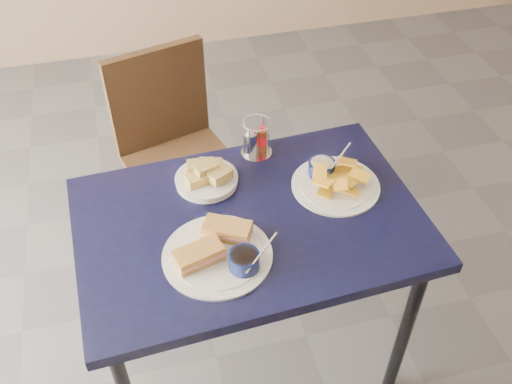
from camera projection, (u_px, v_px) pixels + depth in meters
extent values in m
plane|color=#49494E|center=(306.00, 336.00, 2.33)|extent=(6.00, 6.00, 0.00)
cube|color=black|center=(250.00, 223.00, 1.79)|extent=(1.10, 0.76, 0.04)
cylinder|color=black|center=(404.00, 333.00, 1.93)|extent=(0.04, 0.04, 0.71)
cylinder|color=black|center=(114.00, 261.00, 2.16)|extent=(0.04, 0.04, 0.71)
cylinder|color=black|center=(343.00, 217.00, 2.33)|extent=(0.04, 0.04, 0.71)
cube|color=black|center=(182.00, 166.00, 2.44)|extent=(0.52, 0.51, 0.04)
cylinder|color=black|center=(153.00, 237.00, 2.45)|extent=(0.04, 0.04, 0.42)
cylinder|color=black|center=(231.00, 222.00, 2.51)|extent=(0.04, 0.04, 0.42)
cylinder|color=black|center=(144.00, 187.00, 2.68)|extent=(0.04, 0.04, 0.42)
cylinder|color=black|center=(216.00, 175.00, 2.74)|extent=(0.04, 0.04, 0.42)
cube|color=black|center=(170.00, 95.00, 2.40)|extent=(0.42, 0.15, 0.45)
cylinder|color=white|center=(217.00, 255.00, 1.66)|extent=(0.32, 0.32, 0.01)
cylinder|color=white|center=(217.00, 254.00, 1.66)|extent=(0.26, 0.26, 0.00)
cube|color=#BE8744|center=(199.00, 255.00, 1.62)|extent=(0.15, 0.11, 0.04)
cube|color=tan|center=(199.00, 256.00, 1.63)|extent=(0.16, 0.11, 0.01)
cube|color=#BE8744|center=(227.00, 230.00, 1.69)|extent=(0.16, 0.13, 0.04)
cube|color=tan|center=(227.00, 231.00, 1.70)|extent=(0.16, 0.14, 0.01)
cylinder|color=#091034|center=(244.00, 261.00, 1.60)|extent=(0.09, 0.09, 0.05)
cylinder|color=black|center=(244.00, 257.00, 1.59)|extent=(0.08, 0.08, 0.01)
cylinder|color=silver|center=(262.00, 253.00, 1.57)|extent=(0.11, 0.07, 0.08)
cylinder|color=white|center=(335.00, 185.00, 1.88)|extent=(0.29, 0.29, 0.01)
cylinder|color=white|center=(336.00, 184.00, 1.88)|extent=(0.24, 0.24, 0.00)
cube|color=yellow|center=(325.00, 192.00, 1.84)|extent=(0.07, 0.08, 0.01)
cube|color=yellow|center=(350.00, 193.00, 1.83)|extent=(0.08, 0.07, 0.02)
cube|color=yellow|center=(351.00, 171.00, 1.90)|extent=(0.07, 0.08, 0.03)
cube|color=yellow|center=(338.00, 174.00, 1.89)|extent=(0.07, 0.06, 0.02)
cube|color=yellow|center=(347.00, 182.00, 1.85)|extent=(0.07, 0.08, 0.01)
cube|color=yellow|center=(324.00, 179.00, 1.85)|extent=(0.07, 0.05, 0.02)
cube|color=yellow|center=(324.00, 184.00, 1.83)|extent=(0.07, 0.08, 0.02)
cube|color=yellow|center=(360.00, 177.00, 1.85)|extent=(0.08, 0.08, 0.02)
cube|color=yellow|center=(340.00, 187.00, 1.81)|extent=(0.06, 0.07, 0.02)
cube|color=yellow|center=(320.00, 174.00, 1.85)|extent=(0.07, 0.08, 0.02)
cube|color=yellow|center=(346.00, 163.00, 1.88)|extent=(0.08, 0.07, 0.02)
cylinder|color=#091034|center=(322.00, 168.00, 1.89)|extent=(0.09, 0.09, 0.05)
cylinder|color=beige|center=(322.00, 164.00, 1.88)|extent=(0.08, 0.08, 0.01)
cylinder|color=silver|center=(338.00, 160.00, 1.86)|extent=(0.11, 0.07, 0.08)
cylinder|color=white|center=(207.00, 181.00, 1.89)|extent=(0.21, 0.21, 0.02)
cylinder|color=white|center=(207.00, 178.00, 1.88)|extent=(0.17, 0.17, 0.00)
cube|color=tan|center=(198.00, 179.00, 1.85)|extent=(0.08, 0.06, 0.03)
cube|color=tan|center=(210.00, 166.00, 1.89)|extent=(0.09, 0.07, 0.03)
cube|color=tan|center=(220.00, 175.00, 1.85)|extent=(0.09, 0.08, 0.03)
cube|color=tan|center=(199.00, 167.00, 1.87)|extent=(0.08, 0.06, 0.03)
cube|color=tan|center=(206.00, 168.00, 1.85)|extent=(0.09, 0.07, 0.03)
cylinder|color=silver|center=(256.00, 152.00, 2.01)|extent=(0.11, 0.11, 0.01)
cylinder|color=silver|center=(263.00, 130.00, 1.99)|extent=(0.01, 0.01, 0.13)
cylinder|color=silver|center=(245.00, 133.00, 1.98)|extent=(0.01, 0.01, 0.13)
cylinder|color=silver|center=(249.00, 144.00, 1.93)|extent=(0.01, 0.01, 0.13)
cylinder|color=silver|center=(269.00, 141.00, 1.94)|extent=(0.01, 0.01, 0.13)
torus|color=silver|center=(256.00, 123.00, 1.92)|extent=(0.10, 0.10, 0.00)
cylinder|color=silver|center=(250.00, 143.00, 1.97)|extent=(0.05, 0.05, 0.08)
cone|color=silver|center=(250.00, 131.00, 1.93)|extent=(0.04, 0.04, 0.02)
cylinder|color=brown|center=(262.00, 140.00, 1.98)|extent=(0.03, 0.03, 0.08)
cylinder|color=#B50A11|center=(262.00, 140.00, 1.98)|extent=(0.03, 0.03, 0.03)
cylinder|color=#B50A11|center=(262.00, 128.00, 1.95)|extent=(0.02, 0.02, 0.02)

